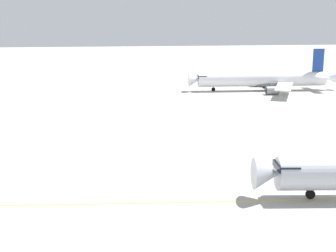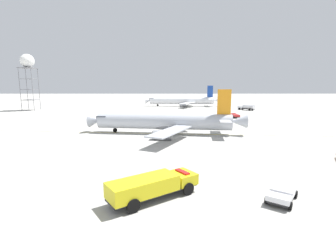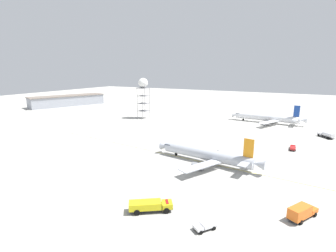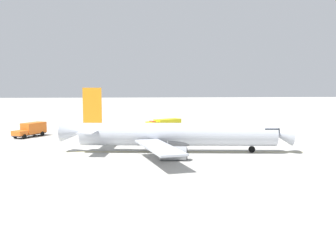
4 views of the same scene
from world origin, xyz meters
name	(u,v)px [view 1 (image 1 of 4)]	position (x,y,z in m)	size (l,w,h in m)	color
airliner_secondary	(264,80)	(86.07, -10.10, 3.07)	(36.14, 42.94, 11.76)	white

